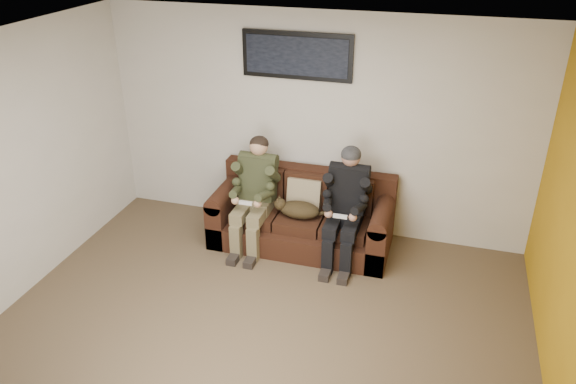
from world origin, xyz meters
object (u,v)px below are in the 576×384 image
(cat, at_px, (298,209))
(framed_poster, at_px, (297,56))
(person_left, at_px, (255,188))
(sofa, at_px, (303,217))
(person_right, at_px, (346,200))

(cat, bearing_deg, framed_poster, 107.92)
(cat, bearing_deg, person_left, 179.81)
(person_left, relative_size, cat, 1.92)
(cat, relative_size, framed_poster, 0.53)
(cat, distance_m, framed_poster, 1.70)
(person_left, height_order, cat, person_left)
(sofa, distance_m, cat, 0.26)
(sofa, xyz_separation_m, cat, (-0.02, -0.17, 0.19))
(framed_poster, bearing_deg, person_left, -120.03)
(sofa, bearing_deg, person_right, -17.94)
(person_left, distance_m, person_right, 1.05)
(person_right, distance_m, framed_poster, 1.67)
(sofa, bearing_deg, cat, -95.72)
(sofa, xyz_separation_m, person_left, (-0.53, -0.17, 0.39))
(person_left, bearing_deg, framed_poster, 59.97)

